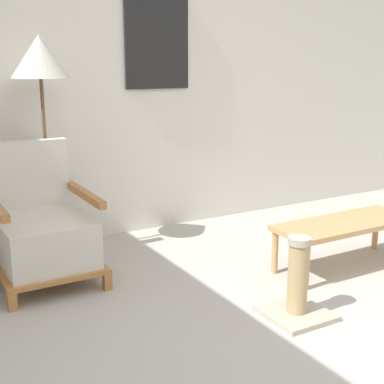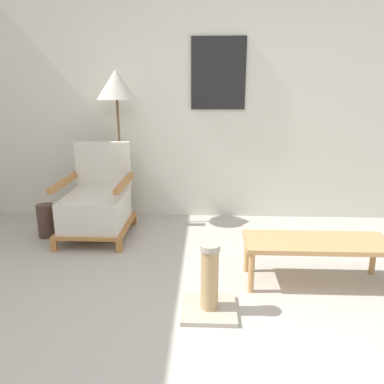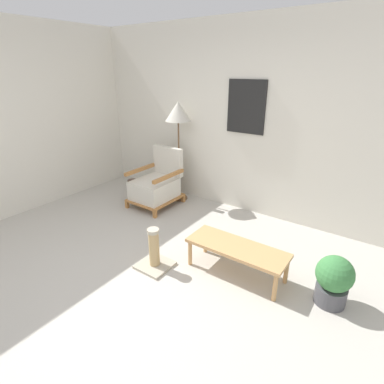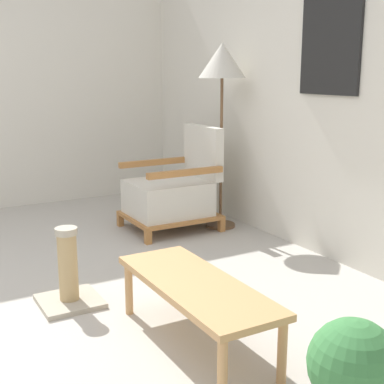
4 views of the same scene
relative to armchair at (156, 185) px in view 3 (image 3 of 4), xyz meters
name	(u,v)px [view 3 (image 3 of 4)]	position (x,y,z in m)	size (l,w,h in m)	color
ground_plane	(119,294)	(1.09, -1.80, -0.32)	(14.00, 14.00, 0.00)	#B7B2A8
wall_back	(242,121)	(1.10, 0.67, 1.03)	(8.00, 0.09, 2.70)	silver
wall_left	(10,122)	(-1.51, -1.30, 1.03)	(0.06, 8.00, 2.70)	silver
armchair	(156,185)	(0.00, 0.00, 0.00)	(0.63, 0.75, 0.89)	#B2753D
floor_lamp	(178,116)	(0.16, 0.39, 1.05)	(0.40, 0.40, 1.59)	brown
coffee_table	(237,250)	(1.87, -0.85, -0.03)	(1.06, 0.39, 0.34)	tan
vase	(133,189)	(-0.50, -0.04, -0.16)	(0.16, 0.16, 0.32)	#473328
potted_plant	(334,280)	(2.79, -0.73, -0.06)	(0.34, 0.34, 0.49)	#4C4C51
scratching_post	(154,254)	(1.08, -1.26, -0.16)	(0.35, 0.35, 0.47)	#B2A893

